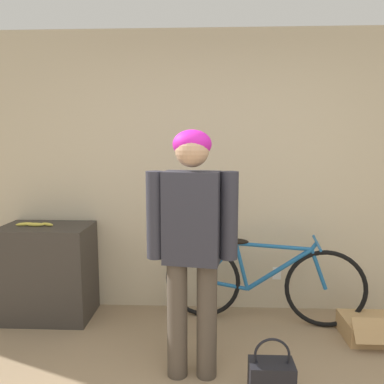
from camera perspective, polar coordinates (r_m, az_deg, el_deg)
name	(u,v)px	position (r m, az deg, el deg)	size (l,w,h in m)	color
wall_back	(220,174)	(3.51, 4.31, 2.79)	(8.00, 0.07, 2.60)	beige
side_shelf	(48,272)	(3.71, -21.09, -11.27)	(0.78, 0.49, 0.85)	#38332D
person	(192,233)	(2.47, 0.00, -6.32)	(0.60, 0.26, 1.68)	#4C4238
bicycle	(262,281)	(3.46, 10.61, -13.26)	(1.75, 0.46, 0.76)	black
banana	(35,224)	(3.62, -22.81, -4.56)	(0.35, 0.09, 0.03)	#EAD64C
handbag	(271,381)	(2.62, 12.00, -26.28)	(0.28, 0.16, 0.42)	black
cardboard_box	(370,328)	(3.57, 25.49, -18.25)	(0.43, 0.43, 0.24)	tan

